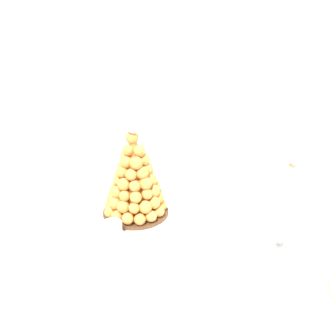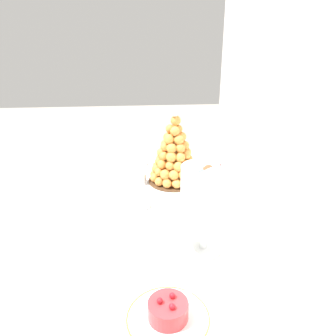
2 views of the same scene
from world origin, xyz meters
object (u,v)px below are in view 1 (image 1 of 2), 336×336
(wine_glass, at_px, (174,167))
(macaron_goblet, at_px, (286,196))
(serving_tray, at_px, (127,221))
(dessert_cup_mid_left, at_px, (113,229))
(dessert_cup_left, at_px, (58,210))
(croquembouche, at_px, (135,180))
(dessert_cup_centre, at_px, (176,244))

(wine_glass, bearing_deg, macaron_goblet, -21.50)
(serving_tray, distance_m, wine_glass, 0.28)
(dessert_cup_mid_left, bearing_deg, dessert_cup_left, 175.46)
(croquembouche, bearing_deg, dessert_cup_left, -149.41)
(macaron_goblet, bearing_deg, dessert_cup_mid_left, -159.06)
(serving_tray, relative_size, croquembouche, 1.84)
(serving_tray, distance_m, croquembouche, 0.14)
(serving_tray, height_order, dessert_cup_centre, dessert_cup_centre)
(dessert_cup_left, distance_m, dessert_cup_centre, 0.44)
(dessert_cup_left, bearing_deg, dessert_cup_centre, -0.99)
(serving_tray, height_order, dessert_cup_left, dessert_cup_left)
(dessert_cup_left, relative_size, dessert_cup_centre, 1.02)
(dessert_cup_mid_left, xyz_separation_m, macaron_goblet, (0.48, 0.18, 0.14))
(macaron_goblet, height_order, wine_glass, macaron_goblet)
(dessert_cup_left, bearing_deg, croquembouche, 30.59)
(serving_tray, bearing_deg, croquembouche, 86.46)
(dessert_cup_centre, height_order, wine_glass, wine_glass)
(dessert_cup_left, xyz_separation_m, dessert_cup_centre, (0.44, -0.01, -0.00))
(serving_tray, height_order, wine_glass, wine_glass)
(dessert_cup_mid_left, height_order, wine_glass, wine_glass)
(dessert_cup_left, relative_size, wine_glass, 0.38)
(croquembouche, bearing_deg, macaron_goblet, 3.85)
(dessert_cup_centre, bearing_deg, dessert_cup_left, 179.01)
(wine_glass, bearing_deg, dessert_cup_left, -128.92)
(dessert_cup_centre, bearing_deg, serving_tray, 158.65)
(croquembouche, xyz_separation_m, dessert_cup_left, (-0.23, -0.13, -0.10))
(wine_glass, bearing_deg, dessert_cup_centre, -63.86)
(dessert_cup_mid_left, relative_size, macaron_goblet, 0.21)
(dessert_cup_mid_left, xyz_separation_m, wine_glass, (0.04, 0.36, 0.08))
(macaron_goblet, bearing_deg, dessert_cup_left, -166.86)
(croquembouche, distance_m, dessert_cup_centre, 0.28)
(serving_tray, relative_size, wine_glass, 4.04)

